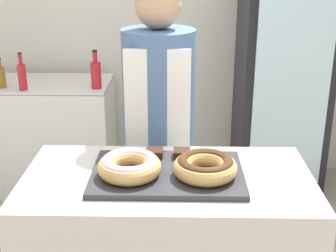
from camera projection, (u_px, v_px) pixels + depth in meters
wall_back at (173, 12)px, 3.75m from camera, size 8.00×0.06×2.70m
serving_tray at (167, 174)px, 1.89m from camera, size 0.61×0.41×0.02m
donut_light_glaze at (129, 165)px, 1.83m from camera, size 0.25×0.25×0.08m
donut_chocolate_glaze at (205, 166)px, 1.83m from camera, size 0.25×0.25×0.08m
brownie_back_left at (155, 153)px, 2.01m from camera, size 0.07×0.07×0.03m
brownie_back_right at (182, 153)px, 2.01m from camera, size 0.07×0.07×0.03m
baker_person at (159, 134)px, 2.44m from camera, size 0.37×0.37×1.72m
beverage_fridge at (281, 82)px, 3.52m from camera, size 0.63×0.68×1.78m
chest_freezer at (45, 135)px, 3.72m from camera, size 1.06×0.57×0.87m
bottle_red at (96, 74)px, 3.37m from camera, size 0.07×0.07×0.28m
bottle_red_b at (22, 76)px, 3.33m from camera, size 0.06×0.06×0.27m
bottle_amber at (1, 76)px, 3.39m from camera, size 0.06×0.06×0.22m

